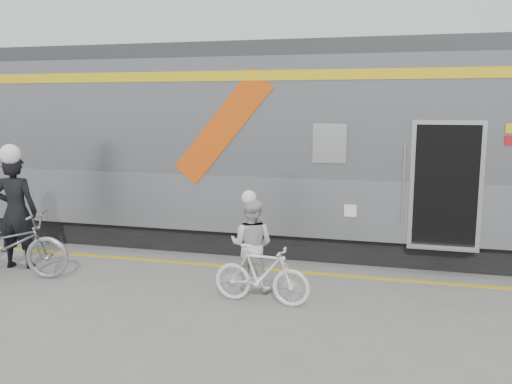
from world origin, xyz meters
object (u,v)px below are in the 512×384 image
(man, at_px, (16,212))
(woman, at_px, (252,245))
(bicycle_right, at_px, (261,274))
(bicycle_left, at_px, (6,245))

(man, bearing_deg, woman, 167.49)
(woman, distance_m, bicycle_right, 0.69)
(man, xyz_separation_m, woman, (4.41, -0.08, -0.29))
(woman, bearing_deg, man, 3.01)
(bicycle_left, bearing_deg, woman, -95.11)
(man, height_order, woman, man)
(bicycle_left, distance_m, woman, 4.24)
(bicycle_right, bearing_deg, man, 86.43)
(man, relative_size, bicycle_left, 0.95)
(man, relative_size, bicycle_right, 1.38)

